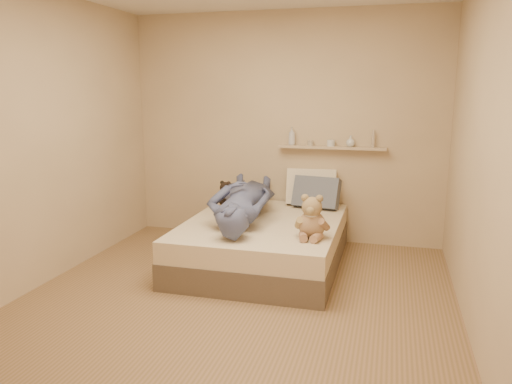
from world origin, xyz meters
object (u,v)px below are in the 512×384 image
(teddy_bear, at_px, (312,220))
(wall_shelf, at_px, (332,148))
(bed, at_px, (263,243))
(pillow_grey, at_px, (316,193))
(person, at_px, (242,199))
(pillow_cream, at_px, (311,187))
(game_console, at_px, (235,222))
(dark_plush, at_px, (226,195))

(teddy_bear, xyz_separation_m, wall_shelf, (-0.01, 1.37, 0.49))
(bed, distance_m, pillow_grey, 0.90)
(bed, bearing_deg, person, 176.67)
(pillow_cream, relative_size, person, 0.32)
(bed, distance_m, teddy_bear, 0.82)
(wall_shelf, bearing_deg, game_console, -113.35)
(game_console, xyz_separation_m, pillow_grey, (0.53, 1.30, 0.03))
(game_console, relative_size, teddy_bear, 0.42)
(bed, bearing_deg, game_console, -99.73)
(game_console, xyz_separation_m, pillow_cream, (0.45, 1.44, 0.06))
(wall_shelf, bearing_deg, person, -130.77)
(bed, height_order, pillow_grey, pillow_grey)
(teddy_bear, relative_size, wall_shelf, 0.33)
(pillow_grey, relative_size, person, 0.30)
(pillow_grey, bearing_deg, bed, -121.60)
(bed, height_order, game_console, game_console)
(teddy_bear, bearing_deg, pillow_grey, 96.49)
(dark_plush, height_order, pillow_cream, pillow_cream)
(game_console, bearing_deg, teddy_bear, 12.59)
(teddy_bear, relative_size, pillow_cream, 0.72)
(teddy_bear, bearing_deg, game_console, -167.41)
(bed, xyz_separation_m, pillow_cream, (0.35, 0.83, 0.43))
(teddy_bear, relative_size, pillow_grey, 0.80)
(teddy_bear, distance_m, dark_plush, 1.47)
(person, bearing_deg, game_console, 92.02)
(game_console, distance_m, pillow_cream, 1.51)
(teddy_bear, xyz_separation_m, person, (-0.78, 0.47, 0.04))
(dark_plush, bearing_deg, pillow_cream, 20.18)
(dark_plush, relative_size, wall_shelf, 0.24)
(bed, relative_size, dark_plush, 6.51)
(game_console, bearing_deg, dark_plush, 112.48)
(game_console, bearing_deg, pillow_grey, 67.82)
(person, height_order, wall_shelf, wall_shelf)
(bed, relative_size, wall_shelf, 1.58)
(game_console, relative_size, pillow_cream, 0.30)
(teddy_bear, distance_m, wall_shelf, 1.45)
(dark_plush, bearing_deg, person, -55.12)
(bed, xyz_separation_m, wall_shelf, (0.55, 0.91, 0.88))
(dark_plush, height_order, pillow_grey, pillow_grey)
(bed, height_order, teddy_bear, teddy_bear)
(bed, height_order, pillow_cream, pillow_cream)
(pillow_grey, xyz_separation_m, wall_shelf, (0.13, 0.22, 0.48))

